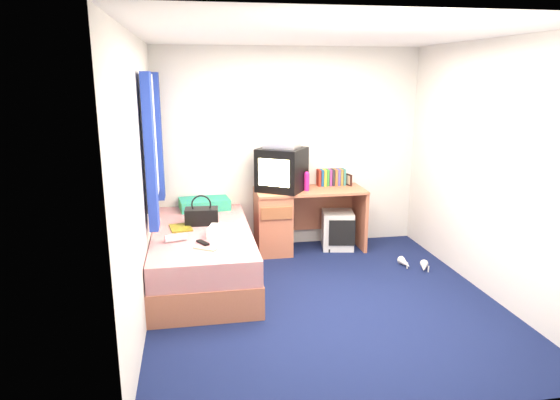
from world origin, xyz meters
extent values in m
plane|color=#0C1438|center=(0.00, 0.00, 0.00)|extent=(3.40, 3.40, 0.00)
plane|color=white|center=(0.00, 0.00, 2.40)|extent=(3.40, 3.40, 0.00)
plane|color=silver|center=(0.00, 1.70, 1.20)|extent=(3.20, 0.00, 3.20)
plane|color=silver|center=(0.00, -1.70, 1.20)|extent=(3.20, 0.00, 3.20)
plane|color=silver|center=(-1.60, 0.00, 1.20)|extent=(0.00, 3.40, 3.40)
plane|color=silver|center=(1.60, 0.00, 1.20)|extent=(0.00, 3.40, 3.40)
cube|color=#BD6F4F|center=(-1.10, 0.70, 0.15)|extent=(1.00, 2.00, 0.30)
cube|color=#985B37|center=(-0.60, 0.30, 0.16)|extent=(0.02, 0.70, 0.18)
cube|color=silver|center=(-1.10, 0.70, 0.42)|extent=(0.98, 1.98, 0.24)
cube|color=teal|center=(-1.05, 1.53, 0.60)|extent=(0.61, 0.43, 0.12)
cube|color=#BD6F4F|center=(0.20, 1.42, 0.73)|extent=(1.30, 0.55, 0.03)
cube|color=#BD6F4F|center=(-0.25, 1.42, 0.36)|extent=(0.40, 0.52, 0.72)
cube|color=#BD6F4F|center=(0.83, 1.42, 0.36)|extent=(0.04, 0.52, 0.72)
cube|color=#BD6F4F|center=(0.45, 1.67, 0.45)|extent=(0.78, 0.03, 0.55)
cube|color=silver|center=(0.55, 1.42, 0.23)|extent=(0.43, 0.43, 0.46)
cube|color=black|center=(-0.14, 1.44, 1.00)|extent=(0.67, 0.66, 0.50)
cube|color=beige|center=(-0.26, 1.24, 1.00)|extent=(0.32, 0.22, 0.31)
cube|color=silver|center=(-0.14, 1.44, 1.29)|extent=(0.46, 0.43, 0.07)
cube|color=maroon|center=(0.35, 1.60, 0.85)|extent=(0.03, 0.13, 0.20)
cube|color=navy|center=(0.39, 1.60, 0.85)|extent=(0.03, 0.13, 0.20)
cube|color=gold|center=(0.42, 1.60, 0.85)|extent=(0.03, 0.13, 0.20)
cube|color=#337F33|center=(0.46, 1.60, 0.85)|extent=(0.03, 0.13, 0.20)
cube|color=#7F337F|center=(0.49, 1.60, 0.85)|extent=(0.03, 0.13, 0.20)
cube|color=#262626|center=(0.53, 1.60, 0.85)|extent=(0.03, 0.13, 0.20)
cube|color=#B26633|center=(0.56, 1.60, 0.85)|extent=(0.03, 0.13, 0.20)
cube|color=#4C4C99|center=(0.60, 1.60, 0.85)|extent=(0.03, 0.13, 0.20)
cube|color=olive|center=(0.63, 1.60, 0.85)|extent=(0.03, 0.13, 0.20)
cube|color=#337272|center=(0.67, 1.60, 0.85)|extent=(0.03, 0.13, 0.20)
cube|color=black|center=(0.72, 1.55, 0.82)|extent=(0.04, 0.12, 0.14)
cylinder|color=#C51B77|center=(0.14, 1.37, 0.85)|extent=(0.07, 0.07, 0.20)
cylinder|color=silver|center=(0.02, 1.52, 0.83)|extent=(0.05, 0.05, 0.16)
cube|color=black|center=(-1.09, 0.91, 0.63)|extent=(0.36, 0.21, 0.17)
torus|color=black|center=(-1.09, 0.91, 0.75)|extent=(0.21, 0.03, 0.21)
cube|color=white|center=(-0.89, 0.45, 0.59)|extent=(0.35, 0.31, 0.10)
cube|color=yellow|center=(-1.31, 0.79, 0.55)|extent=(0.25, 0.31, 0.01)
cylinder|color=silver|center=(-1.35, 0.38, 0.58)|extent=(0.21, 0.12, 0.07)
cube|color=yellow|center=(-1.09, 0.11, 0.55)|extent=(0.22, 0.17, 0.01)
cube|color=black|center=(-1.10, 0.27, 0.55)|extent=(0.12, 0.16, 0.02)
cube|color=silver|center=(-1.58, 0.90, 1.45)|extent=(0.02, 0.90, 1.10)
cube|color=white|center=(-1.57, 0.90, 2.04)|extent=(0.06, 1.06, 0.08)
cube|color=white|center=(-1.57, 0.90, 0.86)|extent=(0.06, 1.06, 0.08)
cube|color=navy|center=(-1.53, 0.31, 1.40)|extent=(0.08, 0.24, 1.40)
cube|color=navy|center=(-1.53, 1.49, 1.40)|extent=(0.08, 0.24, 1.40)
cone|color=silver|center=(1.12, 0.67, 0.04)|extent=(0.10, 0.22, 0.09)
cone|color=silver|center=(1.27, 0.53, 0.04)|extent=(0.18, 0.24, 0.09)
camera|label=1|loc=(-1.16, -4.20, 2.06)|focal=32.00mm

